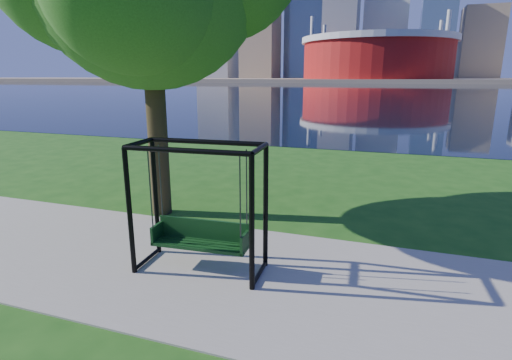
% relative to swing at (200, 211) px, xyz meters
% --- Properties ---
extents(ground, '(900.00, 900.00, 0.00)m').
position_rel_swing_xyz_m(ground, '(0.60, 0.52, -1.08)').
color(ground, '#1E5114').
rests_on(ground, ground).
extents(path, '(120.00, 4.00, 0.03)m').
position_rel_swing_xyz_m(path, '(0.60, 0.02, -1.06)').
color(path, '#9E937F').
rests_on(path, ground).
extents(river, '(900.00, 180.00, 0.02)m').
position_rel_swing_xyz_m(river, '(0.60, 102.52, -1.07)').
color(river, black).
rests_on(river, ground).
extents(far_bank, '(900.00, 228.00, 2.00)m').
position_rel_swing_xyz_m(far_bank, '(0.60, 306.52, -0.08)').
color(far_bank, '#937F60').
rests_on(far_bank, ground).
extents(stadium, '(83.00, 83.00, 32.00)m').
position_rel_swing_xyz_m(stadium, '(-9.40, 235.52, 13.15)').
color(stadium, maroon).
rests_on(stadium, far_bank).
extents(skyline, '(392.00, 66.00, 96.50)m').
position_rel_swing_xyz_m(skyline, '(-3.67, 319.92, 34.81)').
color(skyline, gray).
rests_on(skyline, far_bank).
extents(swing, '(2.23, 1.08, 2.23)m').
position_rel_swing_xyz_m(swing, '(0.00, 0.00, 0.00)').
color(swing, black).
rests_on(swing, ground).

